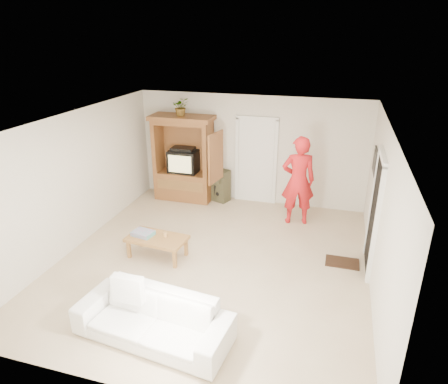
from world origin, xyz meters
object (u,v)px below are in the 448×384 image
object	(u,v)px
coffee_table	(157,240)
man	(298,181)
armoire	(185,164)
sofa	(153,319)

from	to	relation	value
coffee_table	man	bearing A→B (deg)	48.31
man	coffee_table	world-z (taller)	man
armoire	man	bearing A→B (deg)	-12.00
man	sofa	xyz separation A→B (m)	(-1.46, -4.17, -0.66)
armoire	coffee_table	bearing A→B (deg)	-79.35
armoire	sofa	world-z (taller)	armoire
armoire	man	xyz separation A→B (m)	(2.84, -0.60, 0.07)
man	coffee_table	xyz separation A→B (m)	(-2.32, -2.19, -0.62)
coffee_table	sofa	bearing A→B (deg)	-61.61
sofa	coffee_table	size ratio (longest dim) A/B	1.89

